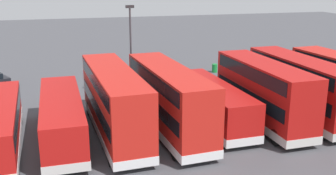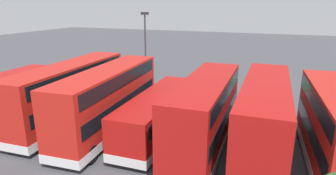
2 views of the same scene
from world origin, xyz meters
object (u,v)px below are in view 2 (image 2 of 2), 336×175
at_px(bus_single_deck_fourth, 159,113).
at_px(car_small_green, 200,89).
at_px(bus_double_decker_second, 264,117).
at_px(bus_double_decker_third, 205,113).
at_px(lamp_post_tall, 145,49).
at_px(bus_double_decker_near_end, 336,129).
at_px(car_hatchback_silver, 82,66).
at_px(bus_double_decker_fifth, 109,98).
at_px(waste_bin_yellow, 265,84).
at_px(bus_single_deck_seventh, 38,96).
at_px(bus_double_decker_sixth, 71,91).

height_order(bus_single_deck_fourth, car_small_green, bus_single_deck_fourth).
relative_size(bus_double_decker_second, car_small_green, 2.45).
relative_size(bus_double_decker_third, lamp_post_tall, 1.30).
height_order(bus_double_decker_near_end, car_hatchback_silver, bus_double_decker_near_end).
relative_size(bus_double_decker_fifth, car_small_green, 2.52).
distance_m(bus_single_deck_fourth, waste_bin_yellow, 16.32).
height_order(bus_single_deck_fourth, car_hatchback_silver, bus_single_deck_fourth).
bearing_deg(lamp_post_tall, bus_single_deck_seventh, 51.94).
height_order(car_hatchback_silver, car_small_green, same).
bearing_deg(bus_single_deck_fourth, bus_double_decker_second, 176.79).
distance_m(bus_double_decker_third, bus_double_decker_fifth, 7.05).
relative_size(bus_single_deck_fourth, lamp_post_tall, 1.27).
xyz_separation_m(bus_single_deck_fourth, bus_double_decker_fifth, (3.52, 0.68, 0.83)).
bearing_deg(car_hatchback_silver, bus_single_deck_fourth, 140.31).
xyz_separation_m(bus_double_decker_second, bus_single_deck_fourth, (6.92, -0.39, -0.83)).
height_order(bus_single_deck_fourth, waste_bin_yellow, bus_single_deck_fourth).
bearing_deg(waste_bin_yellow, bus_double_decker_near_end, 105.53).
bearing_deg(bus_single_deck_seventh, bus_double_decker_sixth, 178.63).
xyz_separation_m(car_hatchback_silver, lamp_post_tall, (-13.02, 6.98, 4.07)).
height_order(bus_double_decker_second, bus_single_deck_seventh, bus_double_decker_second).
relative_size(lamp_post_tall, waste_bin_yellow, 8.61).
relative_size(bus_double_decker_fifth, bus_single_deck_seventh, 1.04).
relative_size(bus_double_decker_second, bus_double_decker_sixth, 0.94).
xyz_separation_m(bus_double_decker_second, bus_double_decker_sixth, (14.12, -0.13, 0.00)).
xyz_separation_m(bus_double_decker_second, car_small_green, (6.62, -10.25, -1.75)).
height_order(bus_double_decker_third, bus_single_deck_fourth, bus_double_decker_third).
xyz_separation_m(bus_double_decker_third, bus_single_deck_fourth, (3.52, -0.94, -0.83)).
distance_m(bus_double_decker_fifth, car_small_green, 11.35).
relative_size(bus_double_decker_sixth, lamp_post_tall, 1.48).
bearing_deg(car_small_green, lamp_post_tall, 24.84).
height_order(bus_double_decker_near_end, bus_double_decker_sixth, same).
bearing_deg(bus_single_deck_fourth, bus_double_decker_near_end, 176.21).
bearing_deg(bus_double_decker_fifth, waste_bin_yellow, -122.01).
distance_m(bus_single_deck_seventh, waste_bin_yellow, 22.79).
height_order(bus_double_decker_fifth, bus_single_deck_seventh, bus_double_decker_fifth).
height_order(bus_single_deck_seventh, car_hatchback_silver, bus_single_deck_seventh).
height_order(bus_double_decker_near_end, bus_double_decker_fifth, same).
bearing_deg(bus_double_decker_near_end, bus_double_decker_third, 1.91).
height_order(bus_double_decker_third, waste_bin_yellow, bus_double_decker_third).
distance_m(bus_single_deck_fourth, lamp_post_tall, 9.42).
distance_m(bus_double_decker_third, bus_double_decker_sixth, 10.74).
distance_m(bus_single_deck_fourth, bus_double_decker_fifth, 3.68).
height_order(bus_double_decker_near_end, bus_double_decker_third, same).
bearing_deg(waste_bin_yellow, bus_single_deck_seventh, 41.86).
bearing_deg(car_small_green, bus_single_deck_seventh, 42.47).
xyz_separation_m(bus_double_decker_sixth, bus_single_deck_seventh, (3.46, -0.08, -0.83)).
relative_size(bus_double_decker_near_end, car_hatchback_silver, 2.19).
bearing_deg(bus_double_decker_fifth, bus_single_deck_fourth, -169.15).
xyz_separation_m(car_hatchback_silver, waste_bin_yellow, (-23.87, -0.42, -0.23)).
xyz_separation_m(bus_double_decker_second, bus_single_deck_seventh, (17.58, -0.22, -0.83)).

